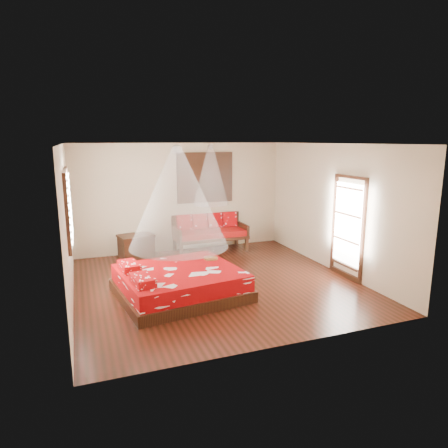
{
  "coord_description": "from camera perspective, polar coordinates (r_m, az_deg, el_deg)",
  "views": [
    {
      "loc": [
        -2.54,
        -7.34,
        2.87
      ],
      "look_at": [
        0.29,
        0.31,
        1.15
      ],
      "focal_mm": 32.0,
      "sensor_mm": 36.0,
      "label": 1
    }
  ],
  "objects": [
    {
      "name": "room",
      "position": [
        7.9,
        -1.19,
        1.19
      ],
      "size": [
        5.54,
        5.54,
        2.84
      ],
      "color": "black",
      "rests_on": "ground"
    },
    {
      "name": "bed",
      "position": [
        7.6,
        -6.46,
        -8.32
      ],
      "size": [
        2.46,
        2.28,
        0.65
      ],
      "rotation": [
        0.0,
        0.0,
        0.14
      ],
      "color": "black",
      "rests_on": "floor"
    },
    {
      "name": "daybed",
      "position": [
        10.5,
        -2.09,
        -1.02
      ],
      "size": [
        1.88,
        0.84,
        0.97
      ],
      "color": "black",
      "rests_on": "floor"
    },
    {
      "name": "storage_chest",
      "position": [
        10.2,
        -12.44,
        -3.05
      ],
      "size": [
        0.92,
        0.75,
        0.56
      ],
      "rotation": [
        0.0,
        0.0,
        0.2
      ],
      "color": "black",
      "rests_on": "floor"
    },
    {
      "name": "shutter_panel",
      "position": [
        10.59,
        -2.72,
        6.65
      ],
      "size": [
        1.52,
        0.06,
        1.32
      ],
      "color": "black",
      "rests_on": "wall_back"
    },
    {
      "name": "window_left",
      "position": [
        7.63,
        -21.34,
        2.27
      ],
      "size": [
        0.1,
        1.74,
        1.34
      ],
      "color": "black",
      "rests_on": "wall_left"
    },
    {
      "name": "glazed_door",
      "position": [
        8.74,
        17.26,
        -0.53
      ],
      "size": [
        0.08,
        1.02,
        2.16
      ],
      "color": "black",
      "rests_on": "floor"
    },
    {
      "name": "wine_tray",
      "position": [
        8.12,
        -1.88,
        -4.61
      ],
      "size": [
        0.28,
        0.28,
        0.23
      ],
      "rotation": [
        0.0,
        0.0,
        0.4
      ],
      "color": "brown",
      "rests_on": "bed"
    },
    {
      "name": "mosquito_net_main",
      "position": [
        7.21,
        -6.6,
        3.7
      ],
      "size": [
        1.81,
        1.81,
        1.8
      ],
      "primitive_type": "cone",
      "color": "white",
      "rests_on": "ceiling"
    },
    {
      "name": "mosquito_net_daybed",
      "position": [
        10.14,
        -1.92,
        6.99
      ],
      "size": [
        0.9,
        0.9,
        1.5
      ],
      "primitive_type": "cone",
      "color": "white",
      "rests_on": "ceiling"
    }
  ]
}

